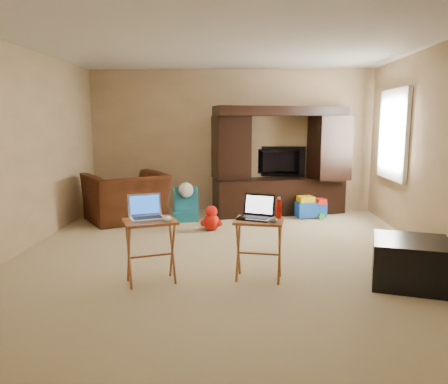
{
  "coord_description": "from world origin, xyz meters",
  "views": [
    {
      "loc": [
        0.19,
        -5.1,
        1.59
      ],
      "look_at": [
        0.0,
        -0.2,
        0.8
      ],
      "focal_mm": 35.0,
      "sensor_mm": 36.0,
      "label": 1
    }
  ],
  "objects_px": {
    "ottoman": "(410,262)",
    "mouse_left": "(168,219)",
    "entertainment_center": "(280,161)",
    "laptop_left": "(147,207)",
    "tray_table_right": "(259,250)",
    "mouse_right": "(273,220)",
    "water_bottle": "(279,209)",
    "television": "(279,162)",
    "child_rocker": "(185,204)",
    "recliner": "(127,197)",
    "tray_table_left": "(151,252)",
    "laptop_right": "(255,207)",
    "plush_toy": "(211,218)",
    "push_toy": "(311,207)"
  },
  "relations": [
    {
      "from": "ottoman",
      "to": "mouse_left",
      "type": "relative_size",
      "value": 5.38
    },
    {
      "from": "entertainment_center",
      "to": "ottoman",
      "type": "xyz_separation_m",
      "value": [
        1.0,
        -3.34,
        -0.7
      ]
    },
    {
      "from": "laptop_left",
      "to": "tray_table_right",
      "type": "bearing_deg",
      "value": -18.02
    },
    {
      "from": "laptop_left",
      "to": "mouse_left",
      "type": "bearing_deg",
      "value": -47.86
    },
    {
      "from": "mouse_left",
      "to": "mouse_right",
      "type": "xyz_separation_m",
      "value": [
        1.01,
        0.08,
        -0.02
      ]
    },
    {
      "from": "entertainment_center",
      "to": "water_bottle",
      "type": "distance_m",
      "value": 3.21
    },
    {
      "from": "television",
      "to": "tray_table_right",
      "type": "xyz_separation_m",
      "value": [
        -0.48,
        -3.48,
        -0.57
      ]
    },
    {
      "from": "child_rocker",
      "to": "mouse_right",
      "type": "relative_size",
      "value": 4.22
    },
    {
      "from": "recliner",
      "to": "mouse_left",
      "type": "xyz_separation_m",
      "value": [
        1.14,
        -2.78,
        0.28
      ]
    },
    {
      "from": "television",
      "to": "tray_table_right",
      "type": "bearing_deg",
      "value": 87.3
    },
    {
      "from": "tray_table_left",
      "to": "laptop_left",
      "type": "bearing_deg",
      "value": 112.85
    },
    {
      "from": "laptop_right",
      "to": "mouse_right",
      "type": "xyz_separation_m",
      "value": [
        0.17,
        -0.14,
        -0.09
      ]
    },
    {
      "from": "tray_table_left",
      "to": "recliner",
      "type": "bearing_deg",
      "value": 87.17
    },
    {
      "from": "plush_toy",
      "to": "laptop_left",
      "type": "bearing_deg",
      "value": -102.93
    },
    {
      "from": "mouse_right",
      "to": "laptop_left",
      "type": "bearing_deg",
      "value": 179.26
    },
    {
      "from": "tray_table_left",
      "to": "water_bottle",
      "type": "bearing_deg",
      "value": -12.6
    },
    {
      "from": "entertainment_center",
      "to": "mouse_right",
      "type": "bearing_deg",
      "value": -111.55
    },
    {
      "from": "push_toy",
      "to": "ottoman",
      "type": "height_order",
      "value": "ottoman"
    },
    {
      "from": "ottoman",
      "to": "tray_table_left",
      "type": "xyz_separation_m",
      "value": [
        -2.56,
        -0.06,
        0.1
      ]
    },
    {
      "from": "tray_table_right",
      "to": "tray_table_left",
      "type": "bearing_deg",
      "value": -164.14
    },
    {
      "from": "mouse_left",
      "to": "mouse_right",
      "type": "height_order",
      "value": "mouse_left"
    },
    {
      "from": "recliner",
      "to": "child_rocker",
      "type": "distance_m",
      "value": 0.95
    },
    {
      "from": "mouse_right",
      "to": "water_bottle",
      "type": "xyz_separation_m",
      "value": [
        0.07,
        0.2,
        0.07
      ]
    },
    {
      "from": "tray_table_left",
      "to": "mouse_left",
      "type": "distance_m",
      "value": 0.4
    },
    {
      "from": "child_rocker",
      "to": "ottoman",
      "type": "relative_size",
      "value": 0.76
    },
    {
      "from": "television",
      "to": "mouse_left",
      "type": "relative_size",
      "value": 7.21
    },
    {
      "from": "tray_table_left",
      "to": "water_bottle",
      "type": "distance_m",
      "value": 1.35
    },
    {
      "from": "entertainment_center",
      "to": "recliner",
      "type": "xyz_separation_m",
      "value": [
        -2.51,
        -0.69,
        -0.54
      ]
    },
    {
      "from": "television",
      "to": "child_rocker",
      "type": "distance_m",
      "value": 1.87
    },
    {
      "from": "water_bottle",
      "to": "ottoman",
      "type": "bearing_deg",
      "value": -6.8
    },
    {
      "from": "mouse_left",
      "to": "child_rocker",
      "type": "bearing_deg",
      "value": 94.11
    },
    {
      "from": "push_toy",
      "to": "laptop_right",
      "type": "xyz_separation_m",
      "value": [
        -1.03,
        -2.92,
        0.56
      ]
    },
    {
      "from": "laptop_right",
      "to": "mouse_left",
      "type": "distance_m",
      "value": 0.87
    },
    {
      "from": "mouse_left",
      "to": "tray_table_left",
      "type": "bearing_deg",
      "value": 159.78
    },
    {
      "from": "television",
      "to": "water_bottle",
      "type": "xyz_separation_m",
      "value": [
        -0.28,
        -3.4,
        -0.17
      ]
    },
    {
      "from": "tray_table_right",
      "to": "mouse_right",
      "type": "distance_m",
      "value": 0.38
    },
    {
      "from": "mouse_left",
      "to": "laptop_right",
      "type": "bearing_deg",
      "value": 14.91
    },
    {
      "from": "water_bottle",
      "to": "plush_toy",
      "type": "bearing_deg",
      "value": 112.82
    },
    {
      "from": "television",
      "to": "push_toy",
      "type": "relative_size",
      "value": 1.89
    },
    {
      "from": "tray_table_left",
      "to": "mouse_left",
      "type": "relative_size",
      "value": 4.92
    },
    {
      "from": "recliner",
      "to": "push_toy",
      "type": "xyz_separation_m",
      "value": [
        3.01,
        0.37,
        -0.2
      ]
    },
    {
      "from": "laptop_left",
      "to": "water_bottle",
      "type": "relative_size",
      "value": 1.74
    },
    {
      "from": "television",
      "to": "recliner",
      "type": "relative_size",
      "value": 0.79
    },
    {
      "from": "laptop_right",
      "to": "mouse_right",
      "type": "height_order",
      "value": "laptop_right"
    },
    {
      "from": "child_rocker",
      "to": "mouse_left",
      "type": "bearing_deg",
      "value": -95.5
    },
    {
      "from": "laptop_left",
      "to": "laptop_right",
      "type": "xyz_separation_m",
      "value": [
        1.06,
        0.12,
        -0.02
      ]
    },
    {
      "from": "entertainment_center",
      "to": "ottoman",
      "type": "relative_size",
      "value": 3.22
    },
    {
      "from": "child_rocker",
      "to": "mouse_right",
      "type": "xyz_separation_m",
      "value": [
        1.22,
        -2.79,
        0.38
      ]
    },
    {
      "from": "child_rocker",
      "to": "mouse_right",
      "type": "bearing_deg",
      "value": -76.05
    },
    {
      "from": "recliner",
      "to": "tray_table_left",
      "type": "distance_m",
      "value": 2.87
    }
  ]
}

